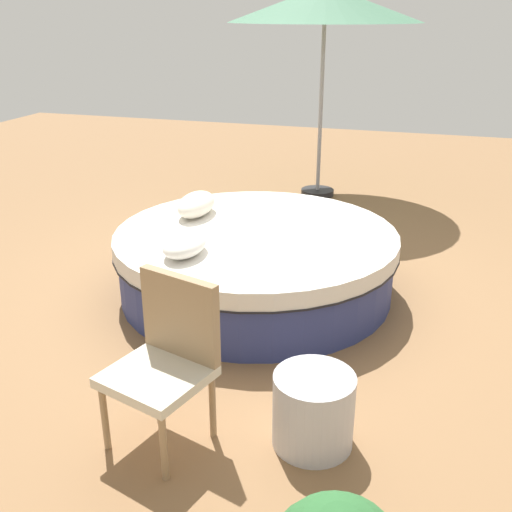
# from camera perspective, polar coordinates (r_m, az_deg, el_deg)

# --- Properties ---
(ground_plane) EXTENTS (16.00, 16.00, 0.00)m
(ground_plane) POSITION_cam_1_polar(r_m,az_deg,el_deg) (5.30, -0.00, -3.42)
(ground_plane) COLOR olive
(round_bed) EXTENTS (2.44, 2.44, 0.57)m
(round_bed) POSITION_cam_1_polar(r_m,az_deg,el_deg) (5.18, -0.00, -0.51)
(round_bed) COLOR navy
(round_bed) RESTS_ON ground_plane
(throw_pillow_0) EXTENTS (0.55, 0.30, 0.21)m
(throw_pillow_0) POSITION_cam_1_polar(r_m,az_deg,el_deg) (5.48, -5.78, 4.98)
(throw_pillow_0) COLOR silver
(throw_pillow_0) RESTS_ON round_bed
(throw_pillow_1) EXTENTS (0.48, 0.31, 0.17)m
(throw_pillow_1) POSITION_cam_1_polar(r_m,az_deg,el_deg) (4.59, -6.88, 1.15)
(throw_pillow_1) COLOR white
(throw_pillow_1) RESTS_ON round_bed
(patio_chair) EXTENTS (0.63, 0.64, 0.98)m
(patio_chair) POSITION_cam_1_polar(r_m,az_deg,el_deg) (3.39, -8.50, -9.05)
(patio_chair) COLOR #997A56
(patio_chair) RESTS_ON ground_plane
(patio_umbrella) EXTENTS (2.39, 2.39, 2.60)m
(patio_umbrella) POSITION_cam_1_polar(r_m,az_deg,el_deg) (7.79, 6.68, 22.86)
(patio_umbrella) COLOR #262628
(patio_umbrella) RESTS_ON ground_plane
(side_table) EXTENTS (0.47, 0.47, 0.45)m
(side_table) POSITION_cam_1_polar(r_m,az_deg,el_deg) (3.49, 5.55, -14.55)
(side_table) COLOR #B7B7BC
(side_table) RESTS_ON ground_plane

